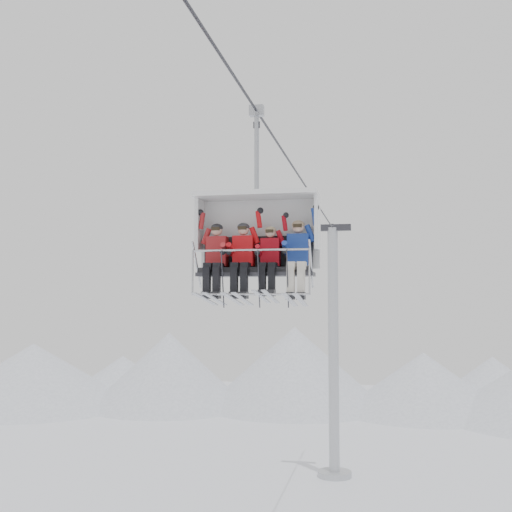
% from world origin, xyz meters
% --- Properties ---
extents(ridgeline, '(72.00, 21.00, 7.00)m').
position_xyz_m(ridgeline, '(-1.58, 42.05, 2.84)').
color(ridgeline, silver).
rests_on(ridgeline, ground).
extents(lift_tower_right, '(2.00, 1.80, 13.48)m').
position_xyz_m(lift_tower_right, '(0.00, 22.00, 5.78)').
color(lift_tower_right, '#ACAFB3').
rests_on(lift_tower_right, ground).
extents(haul_cable, '(0.06, 50.00, 0.06)m').
position_xyz_m(haul_cable, '(0.00, 0.00, 13.30)').
color(haul_cable, '#303036').
rests_on(haul_cable, lift_tower_left).
extents(chairlift_carrier, '(2.55, 1.17, 3.98)m').
position_xyz_m(chairlift_carrier, '(0.00, 0.20, 10.71)').
color(chairlift_carrier, black).
rests_on(chairlift_carrier, haul_cable).
extents(skier_far_left, '(0.42, 1.69, 1.68)m').
position_xyz_m(skier_far_left, '(-0.82, -0.11, 10.23)').
color(skier_far_left, maroon).
rests_on(skier_far_left, chairlift_carrier).
extents(skier_center_left, '(0.43, 1.69, 1.68)m').
position_xyz_m(skier_center_left, '(-0.26, -0.11, 10.23)').
color(skier_center_left, red).
rests_on(skier_center_left, chairlift_carrier).
extents(skier_center_right, '(0.39, 1.69, 1.55)m').
position_xyz_m(skier_center_right, '(0.31, -0.12, 10.19)').
color(skier_center_right, '#A20914').
rests_on(skier_center_right, chairlift_carrier).
extents(skier_far_right, '(0.44, 1.69, 1.72)m').
position_xyz_m(skier_far_right, '(0.88, -0.11, 10.24)').
color(skier_far_right, navy).
rests_on(skier_far_right, chairlift_carrier).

